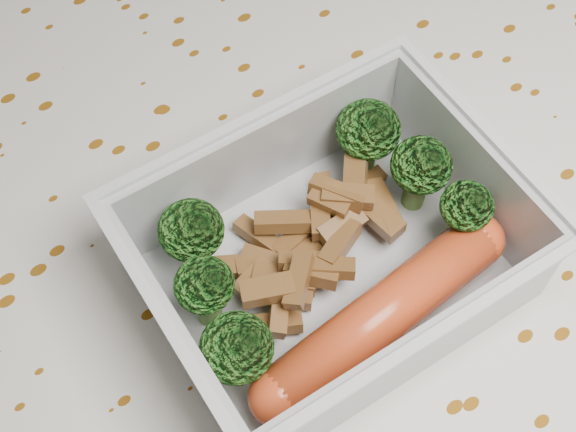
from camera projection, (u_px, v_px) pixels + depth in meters
dining_table at (291, 313)px, 0.53m from camera, size 1.40×0.90×0.75m
tablecloth at (291, 280)px, 0.49m from camera, size 1.46×0.96×0.19m
lunch_container at (331, 259)px, 0.42m from camera, size 0.21×0.17×0.07m
broccoli_florets at (313, 225)px, 0.42m from camera, size 0.17×0.11×0.05m
meat_pile at (312, 243)px, 0.43m from camera, size 0.13×0.08×0.03m
sausage at (383, 315)px, 0.41m from camera, size 0.17×0.04×0.03m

